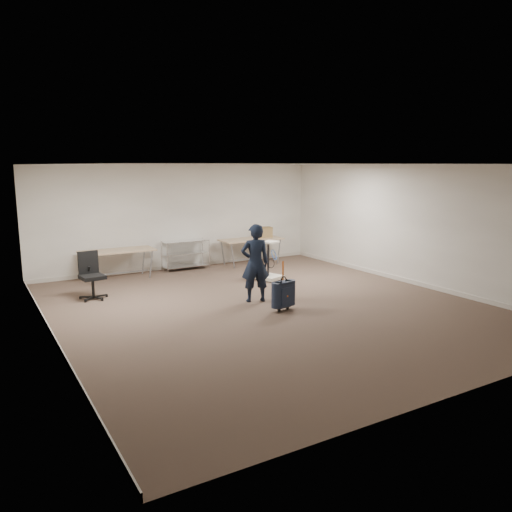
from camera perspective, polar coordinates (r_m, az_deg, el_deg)
ground at (r=10.02m, az=1.25°, el=-5.80°), size 9.00×9.00×0.00m
room_shell at (r=11.16m, az=-2.47°, el=-3.85°), size 8.00×9.00×9.00m
folding_table_left at (r=12.72m, az=-15.59°, el=0.42°), size 1.80×0.75×0.73m
folding_table_right at (r=14.15m, az=-0.56°, el=1.78°), size 1.80×0.75×0.73m
wire_shelf at (r=13.59m, az=-8.06°, el=0.30°), size 1.22×0.47×0.80m
person at (r=10.22m, az=-0.11°, el=-0.81°), size 0.67×0.54×1.62m
suitcase at (r=9.67m, az=3.15°, el=-4.37°), size 0.39×0.26×0.97m
office_chair at (r=11.09m, az=-18.21°, el=-3.13°), size 0.60×0.60×1.00m
equipment_cart at (r=12.28m, az=1.60°, el=-1.57°), size 0.67×0.67×0.96m
cardboard_box at (r=14.43m, az=1.02°, el=2.74°), size 0.45×0.38×0.29m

